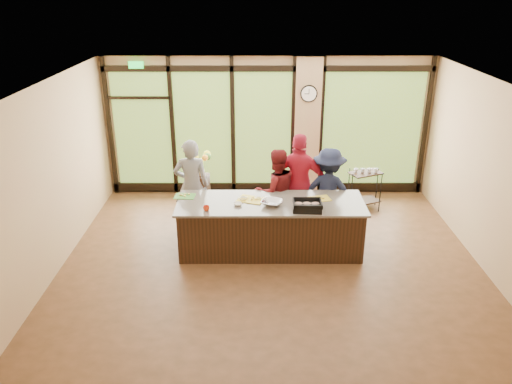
{
  "coord_description": "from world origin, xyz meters",
  "views": [
    {
      "loc": [
        -0.26,
        -7.47,
        4.37
      ],
      "look_at": [
        -0.25,
        0.4,
        1.07
      ],
      "focal_mm": 35.0,
      "sensor_mm": 36.0,
      "label": 1
    }
  ],
  "objects_px": {
    "bar_cart": "(365,185)",
    "island_base": "(270,227)",
    "cook_left": "(192,186)",
    "roasting_pan": "(307,207)",
    "cook_right": "(328,191)",
    "flower_stand": "(200,191)"
  },
  "relations": [
    {
      "from": "cook_right",
      "to": "roasting_pan",
      "type": "relative_size",
      "value": 3.52
    },
    {
      "from": "cook_right",
      "to": "bar_cart",
      "type": "relative_size",
      "value": 1.85
    },
    {
      "from": "island_base",
      "to": "roasting_pan",
      "type": "relative_size",
      "value": 6.65
    },
    {
      "from": "cook_left",
      "to": "bar_cart",
      "type": "height_order",
      "value": "cook_left"
    },
    {
      "from": "roasting_pan",
      "to": "bar_cart",
      "type": "height_order",
      "value": "roasting_pan"
    },
    {
      "from": "cook_right",
      "to": "bar_cart",
      "type": "distance_m",
      "value": 1.4
    },
    {
      "from": "cook_right",
      "to": "flower_stand",
      "type": "bearing_deg",
      "value": -8.4
    },
    {
      "from": "island_base",
      "to": "cook_right",
      "type": "distance_m",
      "value": 1.37
    },
    {
      "from": "cook_right",
      "to": "roasting_pan",
      "type": "distance_m",
      "value": 1.16
    },
    {
      "from": "cook_right",
      "to": "roasting_pan",
      "type": "xyz_separation_m",
      "value": [
        -0.5,
        -1.04,
        0.14
      ]
    },
    {
      "from": "cook_right",
      "to": "flower_stand",
      "type": "height_order",
      "value": "cook_right"
    },
    {
      "from": "roasting_pan",
      "to": "flower_stand",
      "type": "relative_size",
      "value": 0.64
    },
    {
      "from": "cook_left",
      "to": "cook_right",
      "type": "distance_m",
      "value": 2.54
    },
    {
      "from": "cook_left",
      "to": "cook_right",
      "type": "bearing_deg",
      "value": 173.82
    },
    {
      "from": "cook_left",
      "to": "roasting_pan",
      "type": "xyz_separation_m",
      "value": [
        2.04,
        -1.13,
        0.07
      ]
    },
    {
      "from": "island_base",
      "to": "cook_right",
      "type": "bearing_deg",
      "value": 33.92
    },
    {
      "from": "cook_left",
      "to": "bar_cart",
      "type": "bearing_deg",
      "value": -168.86
    },
    {
      "from": "roasting_pan",
      "to": "flower_stand",
      "type": "height_order",
      "value": "roasting_pan"
    },
    {
      "from": "island_base",
      "to": "roasting_pan",
      "type": "bearing_deg",
      "value": -27.54
    },
    {
      "from": "bar_cart",
      "to": "flower_stand",
      "type": "bearing_deg",
      "value": 155.1
    },
    {
      "from": "bar_cart",
      "to": "island_base",
      "type": "bearing_deg",
      "value": -162.64
    },
    {
      "from": "cook_left",
      "to": "flower_stand",
      "type": "distance_m",
      "value": 1.12
    }
  ]
}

